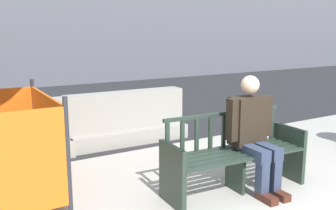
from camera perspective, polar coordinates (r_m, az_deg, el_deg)
street_asphalt at (r=11.45m, az=-17.44°, el=1.59°), size 120.00×12.00×0.01m
street_bench at (r=4.38m, az=10.05°, el=-7.77°), size 1.71×0.61×0.88m
seated_person at (r=4.38m, az=12.81°, el=-3.86°), size 0.59×0.74×1.31m
jersey_barrier_centre at (r=6.23m, az=-6.43°, el=-2.50°), size 2.02×0.73×0.84m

